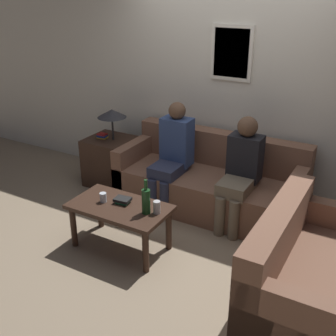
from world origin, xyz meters
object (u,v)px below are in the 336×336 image
object	(u,v)px
wine_bottle	(146,201)
person_right	(241,169)
coffee_table	(120,212)
person_left	(172,153)
couch_main	(210,184)
drinking_glass	(103,197)
couch_side	(310,279)

from	to	relation	value
wine_bottle	person_right	distance (m)	1.13
coffee_table	person_left	world-z (taller)	person_left
couch_main	drinking_glass	size ratio (longest dim) A/B	22.45
person_left	person_right	xyz separation A→B (m)	(0.82, -0.01, -0.01)
person_left	coffee_table	bearing A→B (deg)	-90.42
person_left	person_right	distance (m)	0.82
wine_bottle	person_right	bearing A→B (deg)	62.15
couch_main	couch_side	size ratio (longest dim) A/B	1.42
person_right	couch_side	bearing A→B (deg)	-45.56
person_right	wine_bottle	bearing A→B (deg)	-117.85
wine_bottle	person_left	distance (m)	1.05
couch_main	person_right	size ratio (longest dim) A/B	1.78
person_left	person_right	size ratio (longest dim) A/B	1.03
person_left	wine_bottle	bearing A→B (deg)	-73.99
person_left	person_right	world-z (taller)	person_left
couch_side	person_right	world-z (taller)	person_right
couch_side	wine_bottle	distance (m)	1.52
couch_main	couch_side	world-z (taller)	same
couch_side	coffee_table	xyz separation A→B (m)	(-1.79, -0.02, 0.10)
couch_side	person_right	size ratio (longest dim) A/B	1.25
couch_main	person_left	size ratio (longest dim) A/B	1.72
coffee_table	person_right	xyz separation A→B (m)	(0.82, 1.00, 0.24)
coffee_table	person_right	distance (m)	1.32
drinking_glass	person_left	world-z (taller)	person_left
drinking_glass	person_right	bearing A→B (deg)	45.50
couch_main	drinking_glass	xyz separation A→B (m)	(-0.59, -1.20, 0.22)
person_right	drinking_glass	bearing A→B (deg)	-134.50
couch_main	coffee_table	distance (m)	1.26
couch_main	person_left	bearing A→B (deg)	-157.20
coffee_table	drinking_glass	xyz separation A→B (m)	(-0.18, -0.02, 0.12)
wine_bottle	drinking_glass	size ratio (longest dim) A/B	3.63
wine_bottle	drinking_glass	xyz separation A→B (m)	(-0.48, -0.02, -0.08)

